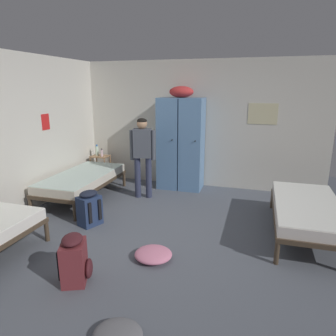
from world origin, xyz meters
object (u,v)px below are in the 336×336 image
(backpack_navy, at_px, (89,209))
(clothes_pile_grey, at_px, (118,335))
(clothes_pile_pink, at_px, (153,254))
(shelf_unit, at_px, (101,166))
(person_traveler, at_px, (143,151))
(bed_right, at_px, (307,210))
(water_bottle, at_px, (97,151))
(lotion_bottle, at_px, (102,153))
(bed_left_rear, at_px, (82,179))
(backpack_maroon, at_px, (75,260))
(locker_bank, at_px, (181,142))

(backpack_navy, height_order, clothes_pile_grey, backpack_navy)
(clothes_pile_pink, bearing_deg, backpack_navy, 152.82)
(shelf_unit, xyz_separation_m, person_traveler, (1.31, -0.74, 0.56))
(clothes_pile_grey, bearing_deg, clothes_pile_pink, 95.91)
(clothes_pile_pink, bearing_deg, clothes_pile_grey, -84.09)
(bed_right, xyz_separation_m, water_bottle, (-4.16, 1.54, 0.30))
(bed_right, distance_m, lotion_bottle, 4.29)
(person_traveler, bearing_deg, clothes_pile_grey, -72.44)
(water_bottle, bearing_deg, lotion_bottle, -21.80)
(bed_left_rear, bearing_deg, backpack_maroon, -59.96)
(bed_right, distance_m, clothes_pile_grey, 3.06)
(locker_bank, distance_m, bed_right, 2.79)
(shelf_unit, bearing_deg, person_traveler, -29.53)
(backpack_navy, height_order, backpack_maroon, same)
(water_bottle, distance_m, backpack_navy, 2.41)
(clothes_pile_grey, bearing_deg, locker_bank, 97.12)
(locker_bank, relative_size, bed_left_rear, 1.09)
(water_bottle, distance_m, backpack_maroon, 3.84)
(water_bottle, xyz_separation_m, clothes_pile_pink, (2.30, -2.78, -0.62))
(water_bottle, height_order, clothes_pile_grey, water_bottle)
(locker_bank, xyz_separation_m, clothes_pile_grey, (0.51, -4.06, -0.92))
(backpack_navy, xyz_separation_m, clothes_pile_grey, (1.39, -1.91, -0.21))
(bed_right, distance_m, backpack_navy, 3.18)
(lotion_bottle, relative_size, clothes_pile_grey, 0.41)
(locker_bank, distance_m, person_traveler, 0.94)
(backpack_maroon, height_order, clothes_pile_grey, backpack_maroon)
(lotion_bottle, relative_size, backpack_maroon, 0.31)
(water_bottle, height_order, backpack_navy, water_bottle)
(bed_left_rear, height_order, water_bottle, water_bottle)
(bed_right, distance_m, backpack_maroon, 3.16)
(backpack_maroon, bearing_deg, water_bottle, 115.53)
(bed_left_rear, relative_size, person_traveler, 1.26)
(shelf_unit, relative_size, backpack_navy, 1.04)
(bed_left_rear, xyz_separation_m, water_bottle, (-0.33, 1.17, 0.30))
(person_traveler, height_order, clothes_pile_pink, person_traveler)
(person_traveler, distance_m, water_bottle, 1.60)
(backpack_navy, bearing_deg, clothes_pile_pink, -27.18)
(bed_right, xyz_separation_m, clothes_pile_grey, (-1.73, -2.51, -0.33))
(backpack_navy, height_order, clothes_pile_pink, backpack_navy)
(shelf_unit, distance_m, clothes_pile_grey, 4.68)
(shelf_unit, relative_size, clothes_pile_grey, 1.34)
(bed_right, relative_size, person_traveler, 1.26)
(shelf_unit, relative_size, person_traveler, 0.38)
(person_traveler, relative_size, clothes_pile_pink, 3.24)
(water_bottle, bearing_deg, locker_bank, 0.26)
(shelf_unit, height_order, clothes_pile_pink, shelf_unit)
(bed_left_rear, bearing_deg, water_bottle, 105.75)
(clothes_pile_grey, bearing_deg, person_traveler, 107.56)
(clothes_pile_grey, bearing_deg, bed_right, 55.36)
(bed_left_rear, xyz_separation_m, lotion_bottle, (-0.18, 1.11, 0.27))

